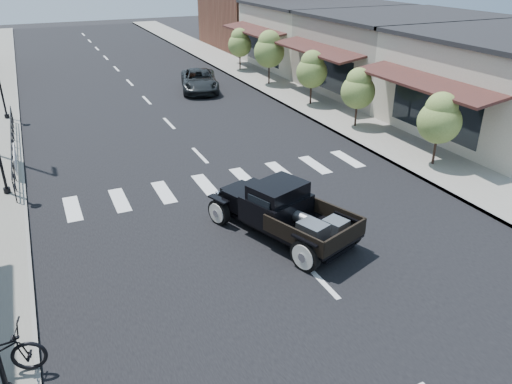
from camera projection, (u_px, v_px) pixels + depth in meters
name	position (u px, v px, depth m)	size (l,w,h in m)	color
ground	(270.00, 229.00, 15.89)	(120.00, 120.00, 0.00)	black
road	(155.00, 109.00, 28.23)	(14.00, 80.00, 0.02)	black
road_markings	(180.00, 135.00, 24.12)	(12.00, 60.00, 0.06)	silver
sidewalk_right	(288.00, 92.00, 31.36)	(3.00, 80.00, 0.15)	gray
storefront_mid	(396.00, 55.00, 31.20)	(10.00, 9.00, 4.50)	gray
storefront_far	(321.00, 35.00, 38.60)	(10.00, 9.00, 4.50)	beige
far_building_right	(271.00, 7.00, 46.48)	(11.00, 10.00, 7.00)	brown
railing	(13.00, 144.00, 21.12)	(0.08, 10.00, 1.00)	black
banner	(17.00, 164.00, 19.59)	(0.04, 2.20, 0.60)	silver
lamp_post_c	(0.00, 84.00, 25.39)	(0.36, 0.36, 3.60)	black
small_tree_a	(438.00, 130.00, 19.83)	(1.71, 1.71, 2.86)	olive
small_tree_b	(357.00, 98.00, 24.40)	(1.66, 1.66, 2.77)	olive
small_tree_c	(311.00, 79.00, 28.05)	(1.74, 1.74, 2.90)	olive
small_tree_d	(269.00, 58.00, 32.49)	(1.98, 1.98, 3.30)	olive
small_tree_e	(240.00, 50.00, 36.67)	(1.72, 1.72, 2.86)	olive
hotrod_pickup	(283.00, 211.00, 15.14)	(2.33, 4.99, 1.73)	black
second_car	(199.00, 81.00, 31.68)	(2.19, 4.75, 1.32)	black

